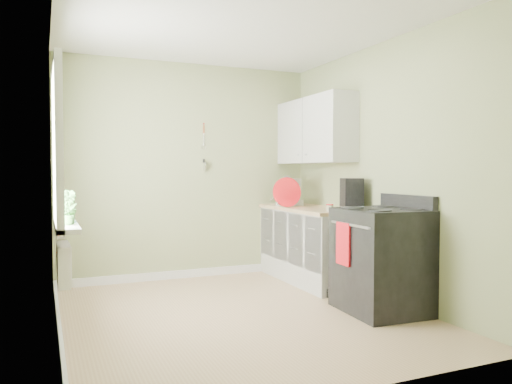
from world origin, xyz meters
name	(u,v)px	position (x,y,z in m)	size (l,w,h in m)	color
floor	(241,316)	(0.00, 0.00, -0.01)	(3.20, 3.60, 0.02)	tan
ceiling	(240,23)	(0.00, 0.00, 2.71)	(3.20, 3.60, 0.02)	white
wall_back	(188,171)	(0.00, 1.81, 1.35)	(3.20, 0.02, 2.70)	#939A69
wall_left	(54,171)	(-1.61, 0.00, 1.35)	(0.02, 3.60, 2.70)	#939A69
wall_right	(382,171)	(1.61, 0.00, 1.35)	(0.02, 3.60, 2.70)	#939A69
base_cabinets	(309,246)	(1.30, 1.00, 0.43)	(0.60, 1.60, 0.87)	silver
countertop	(309,209)	(1.29, 1.00, 0.89)	(0.64, 1.60, 0.04)	tan
upper_cabinets	(315,131)	(1.43, 1.10, 1.85)	(0.35, 1.40, 0.80)	silver
window	(56,148)	(-1.58, 0.30, 1.55)	(0.06, 1.14, 1.44)	white
window_sill	(66,225)	(-1.51, 0.30, 0.88)	(0.18, 1.14, 0.04)	white
radiator	(63,264)	(-1.54, 0.25, 0.55)	(0.12, 0.50, 0.35)	white
wall_utensils	(204,154)	(0.20, 1.78, 1.56)	(0.02, 0.14, 0.58)	tan
stove	(381,259)	(1.28, -0.43, 0.50)	(0.75, 0.84, 1.12)	black
stand_mixer	(290,193)	(1.24, 1.41, 1.07)	(0.22, 0.34, 0.38)	#B2B2B7
kettle	(279,198)	(1.13, 1.51, 1.00)	(0.18, 0.10, 0.18)	silver
coffee_maker	(351,195)	(1.43, 0.30, 1.08)	(0.26, 0.28, 0.36)	black
red_tray	(287,192)	(1.05, 1.12, 1.09)	(0.37, 0.37, 0.02)	red
jar	(330,208)	(1.15, 0.30, 0.95)	(0.08, 0.08, 0.08)	#B0AA8E
plant_a	(68,207)	(-1.50, 0.10, 1.05)	(0.16, 0.11, 0.29)	#3C732F
plant_b	(68,207)	(-1.50, 0.18, 1.04)	(0.16, 0.13, 0.29)	#3C732F
plant_c	(66,206)	(-1.50, 0.47, 1.04)	(0.16, 0.16, 0.28)	#3C732F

